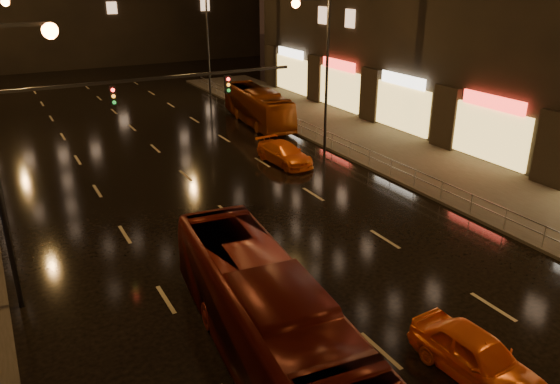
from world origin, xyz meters
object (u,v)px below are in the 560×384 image
at_px(taxi_far, 284,153).
at_px(bus_curb, 258,106).
at_px(taxi_near, 477,356).
at_px(bus_red, 265,315).

bearing_deg(taxi_far, bus_curb, 68.24).
bearing_deg(taxi_near, bus_curb, 72.23).
bearing_deg(taxi_far, taxi_near, -107.61).
bearing_deg(bus_red, taxi_near, -30.67).
bearing_deg(bus_curb, taxi_far, -101.33).
height_order(taxi_near, taxi_far, taxi_near).
bearing_deg(taxi_near, bus_red, 140.27).
bearing_deg(bus_red, taxi_far, 64.73).
distance_m(bus_red, taxi_near, 6.22).
xyz_separation_m(bus_curb, taxi_near, (-7.35, -28.82, -0.64)).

